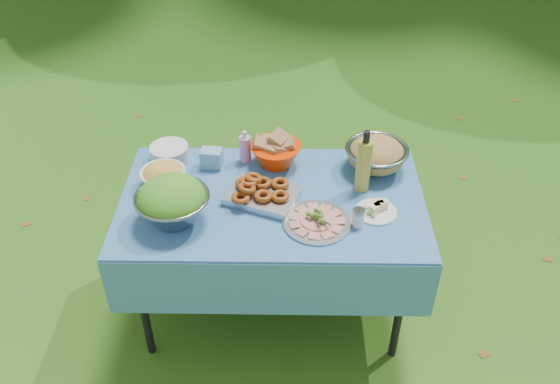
{
  "coord_description": "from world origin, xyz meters",
  "views": [
    {
      "loc": [
        0.07,
        -2.22,
        2.54
      ],
      "look_at": [
        0.04,
        0.0,
        0.8
      ],
      "focal_mm": 38.0,
      "sensor_mm": 36.0,
      "label": 1
    }
  ],
  "objects_px": {
    "salad_bowl": "(172,201)",
    "pasta_bowl_steel": "(376,154)",
    "bread_bowl": "(276,150)",
    "plate_stack": "(170,153)",
    "picnic_table": "(273,256)",
    "charcuterie_platter": "(317,217)",
    "oil_bottle": "(364,161)"
  },
  "relations": [
    {
      "from": "picnic_table",
      "to": "salad_bowl",
      "type": "bearing_deg",
      "value": -159.86
    },
    {
      "from": "picnic_table",
      "to": "pasta_bowl_steel",
      "type": "distance_m",
      "value": 0.75
    },
    {
      "from": "picnic_table",
      "to": "plate_stack",
      "type": "relative_size",
      "value": 7.29
    },
    {
      "from": "salad_bowl",
      "to": "plate_stack",
      "type": "height_order",
      "value": "salad_bowl"
    },
    {
      "from": "picnic_table",
      "to": "pasta_bowl_steel",
      "type": "relative_size",
      "value": 4.62
    },
    {
      "from": "plate_stack",
      "to": "charcuterie_platter",
      "type": "bearing_deg",
      "value": -33.38
    },
    {
      "from": "plate_stack",
      "to": "picnic_table",
      "type": "bearing_deg",
      "value": -30.57
    },
    {
      "from": "picnic_table",
      "to": "bread_bowl",
      "type": "bearing_deg",
      "value": 87.53
    },
    {
      "from": "pasta_bowl_steel",
      "to": "charcuterie_platter",
      "type": "height_order",
      "value": "pasta_bowl_steel"
    },
    {
      "from": "pasta_bowl_steel",
      "to": "charcuterie_platter",
      "type": "distance_m",
      "value": 0.54
    },
    {
      "from": "plate_stack",
      "to": "charcuterie_platter",
      "type": "relative_size",
      "value": 0.64
    },
    {
      "from": "plate_stack",
      "to": "pasta_bowl_steel",
      "type": "bearing_deg",
      "value": -3.12
    },
    {
      "from": "plate_stack",
      "to": "charcuterie_platter",
      "type": "height_order",
      "value": "plate_stack"
    },
    {
      "from": "picnic_table",
      "to": "pasta_bowl_steel",
      "type": "height_order",
      "value": "pasta_bowl_steel"
    },
    {
      "from": "pasta_bowl_steel",
      "to": "oil_bottle",
      "type": "bearing_deg",
      "value": -116.5
    },
    {
      "from": "plate_stack",
      "to": "oil_bottle",
      "type": "relative_size",
      "value": 0.61
    },
    {
      "from": "salad_bowl",
      "to": "bread_bowl",
      "type": "height_order",
      "value": "salad_bowl"
    },
    {
      "from": "salad_bowl",
      "to": "pasta_bowl_steel",
      "type": "xyz_separation_m",
      "value": [
        0.97,
        0.42,
        -0.03
      ]
    },
    {
      "from": "bread_bowl",
      "to": "plate_stack",
      "type": "bearing_deg",
      "value": 176.97
    },
    {
      "from": "charcuterie_platter",
      "to": "pasta_bowl_steel",
      "type": "bearing_deg",
      "value": 54.36
    },
    {
      "from": "picnic_table",
      "to": "charcuterie_platter",
      "type": "distance_m",
      "value": 0.5
    },
    {
      "from": "oil_bottle",
      "to": "plate_stack",
      "type": "bearing_deg",
      "value": 166.74
    },
    {
      "from": "charcuterie_platter",
      "to": "salad_bowl",
      "type": "bearing_deg",
      "value": 178.92
    },
    {
      "from": "salad_bowl",
      "to": "pasta_bowl_steel",
      "type": "bearing_deg",
      "value": 23.72
    },
    {
      "from": "plate_stack",
      "to": "charcuterie_platter",
      "type": "distance_m",
      "value": 0.9
    },
    {
      "from": "picnic_table",
      "to": "bread_bowl",
      "type": "xyz_separation_m",
      "value": [
        0.01,
        0.29,
        0.47
      ]
    },
    {
      "from": "picnic_table",
      "to": "charcuterie_platter",
      "type": "bearing_deg",
      "value": -39.86
    },
    {
      "from": "picnic_table",
      "to": "bread_bowl",
      "type": "relative_size",
      "value": 5.64
    },
    {
      "from": "picnic_table",
      "to": "pasta_bowl_steel",
      "type": "bearing_deg",
      "value": 26.61
    },
    {
      "from": "salad_bowl",
      "to": "oil_bottle",
      "type": "relative_size",
      "value": 1.02
    },
    {
      "from": "plate_stack",
      "to": "pasta_bowl_steel",
      "type": "distance_m",
      "value": 1.07
    },
    {
      "from": "salad_bowl",
      "to": "bread_bowl",
      "type": "distance_m",
      "value": 0.64
    }
  ]
}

